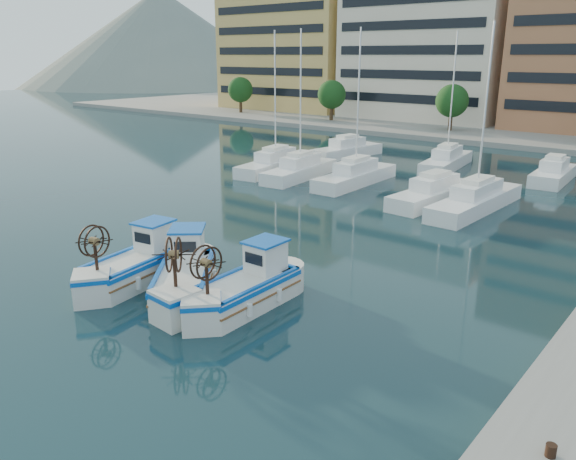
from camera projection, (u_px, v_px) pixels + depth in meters
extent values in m
plane|color=#17353D|center=(211.00, 311.00, 21.97)|extent=(300.00, 300.00, 0.00)
cube|color=#DEB15E|center=(295.00, 36.00, 95.22)|extent=(24.00, 14.00, 24.00)
cube|color=black|center=(267.00, 35.00, 90.06)|extent=(22.08, 0.12, 21.60)
cube|color=beige|center=(430.00, 44.00, 80.52)|extent=(23.00, 14.00, 21.00)
cube|color=black|center=(407.00, 43.00, 75.36)|extent=(21.16, 0.12, 18.90)
cylinder|color=#3F2B19|center=(241.00, 107.00, 91.27)|extent=(0.50, 0.50, 3.00)
sphere|color=#1D4E1B|center=(240.00, 90.00, 90.46)|extent=(4.00, 4.00, 4.00)
cylinder|color=#3F2B19|center=(331.00, 114.00, 80.36)|extent=(0.50, 0.50, 3.00)
sphere|color=#1D4E1B|center=(332.00, 94.00, 79.56)|extent=(4.00, 4.00, 4.00)
cylinder|color=#3F2B19|center=(450.00, 123.00, 69.46)|extent=(0.50, 0.50, 3.00)
sphere|color=#1D4E1B|center=(452.00, 101.00, 68.65)|extent=(4.00, 4.00, 4.00)
cone|color=slate|center=(165.00, 85.00, 187.91)|extent=(180.00, 180.00, 60.00)
cube|color=white|center=(276.00, 165.00, 48.33)|extent=(3.67, 9.84, 1.00)
cylinder|color=silver|center=(275.00, 100.00, 46.68)|extent=(0.12, 0.12, 11.00)
cube|color=white|center=(300.00, 172.00, 45.55)|extent=(3.18, 8.74, 1.00)
cylinder|color=silver|center=(301.00, 103.00, 43.91)|extent=(0.12, 0.12, 11.00)
cube|color=white|center=(355.00, 178.00, 43.36)|extent=(2.51, 9.25, 1.00)
cylinder|color=silver|center=(358.00, 105.00, 41.71)|extent=(0.12, 0.12, 11.00)
cube|color=white|center=(434.00, 196.00, 37.88)|extent=(2.85, 8.76, 1.00)
cube|color=white|center=(476.00, 203.00, 36.08)|extent=(2.51, 10.18, 1.00)
cylinder|color=silver|center=(485.00, 116.00, 34.43)|extent=(0.12, 0.12, 11.00)
cube|color=white|center=(347.00, 152.00, 55.12)|extent=(3.48, 8.28, 1.00)
cube|color=white|center=(447.00, 163.00, 49.49)|extent=(3.45, 9.41, 1.00)
cylinder|color=silver|center=(452.00, 99.00, 47.85)|extent=(0.12, 0.12, 11.00)
cube|color=white|center=(553.00, 176.00, 44.10)|extent=(2.65, 7.31, 1.00)
cube|color=silver|center=(135.00, 270.00, 24.51)|extent=(2.75, 4.96, 1.17)
cube|color=#0E54B8|center=(134.00, 261.00, 24.38)|extent=(2.83, 5.11, 0.18)
cube|color=blue|center=(134.00, 262.00, 24.40)|extent=(2.23, 4.42, 0.07)
cube|color=white|center=(154.00, 236.00, 25.26)|extent=(1.45, 1.63, 1.23)
cube|color=#0E54B8|center=(153.00, 222.00, 25.06)|extent=(1.64, 1.83, 0.09)
cylinder|color=#331E14|center=(96.00, 258.00, 22.48)|extent=(0.13, 0.13, 1.30)
cylinder|color=brown|center=(94.00, 241.00, 22.27)|extent=(0.40, 0.37, 0.31)
torus|color=#331E14|center=(91.00, 241.00, 22.35)|extent=(0.29, 1.30, 1.31)
torus|color=#331E14|center=(97.00, 242.00, 22.19)|extent=(0.29, 1.30, 1.31)
cube|color=silver|center=(185.00, 283.00, 23.14)|extent=(4.72, 4.98, 1.20)
cube|color=#0E54B8|center=(184.00, 272.00, 23.00)|extent=(4.87, 5.13, 0.18)
cube|color=blue|center=(184.00, 274.00, 23.03)|extent=(4.07, 4.32, 0.07)
cube|color=white|center=(188.00, 244.00, 24.08)|extent=(1.93, 1.95, 1.26)
cube|color=#0E54B8|center=(187.00, 228.00, 23.88)|extent=(2.17, 2.19, 0.09)
cylinder|color=#331E14|center=(175.00, 273.00, 20.79)|extent=(0.14, 0.14, 1.33)
cylinder|color=brown|center=(174.00, 255.00, 20.58)|extent=(0.49, 0.48, 0.32)
torus|color=#331E14|center=(169.00, 255.00, 20.58)|extent=(0.94, 1.06, 1.34)
torus|color=#331E14|center=(178.00, 255.00, 20.59)|extent=(0.94, 1.06, 1.34)
cube|color=silver|center=(244.00, 294.00, 22.12)|extent=(2.11, 4.68, 1.16)
cube|color=#0E54B8|center=(244.00, 284.00, 21.99)|extent=(2.17, 4.82, 0.18)
cube|color=blue|center=(244.00, 285.00, 22.01)|extent=(1.66, 4.20, 0.07)
cube|color=white|center=(266.00, 257.00, 22.76)|extent=(1.25, 1.46, 1.21)
cube|color=#0E54B8|center=(265.00, 241.00, 22.56)|extent=(1.42, 1.63, 0.09)
cylinder|color=#331E14|center=(207.00, 281.00, 20.26)|extent=(0.13, 0.13, 1.28)
cylinder|color=brown|center=(206.00, 263.00, 20.06)|extent=(0.36, 0.32, 0.31)
torus|color=#331E14|center=(203.00, 262.00, 20.15)|extent=(0.11, 1.29, 1.29)
torus|color=#331E14|center=(209.00, 264.00, 19.96)|extent=(0.11, 1.29, 1.29)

